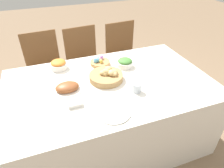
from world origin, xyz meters
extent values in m
plane|color=#7F664C|center=(0.00, 0.00, 0.00)|extent=(12.00, 12.00, 0.00)
cube|color=white|center=(0.00, 0.00, 0.36)|extent=(1.83, 1.11, 0.73)
cylinder|color=brown|center=(-0.19, 0.63, 0.21)|extent=(0.03, 0.03, 0.42)
cylinder|color=brown|center=(0.20, 0.66, 0.21)|extent=(0.03, 0.03, 0.42)
cylinder|color=brown|center=(-0.23, 1.01, 0.21)|extent=(0.03, 0.03, 0.42)
cylinder|color=brown|center=(0.16, 1.05, 0.21)|extent=(0.03, 0.03, 0.42)
cube|color=brown|center=(-0.02, 0.84, 0.43)|extent=(0.46, 0.46, 0.02)
cube|color=brown|center=(-0.04, 1.04, 0.67)|extent=(0.42, 0.06, 0.46)
cylinder|color=brown|center=(-0.70, 0.63, 0.21)|extent=(0.03, 0.03, 0.42)
cylinder|color=brown|center=(-0.31, 0.66, 0.21)|extent=(0.03, 0.03, 0.42)
cylinder|color=brown|center=(-0.73, 1.02, 0.21)|extent=(0.03, 0.03, 0.42)
cylinder|color=brown|center=(-0.34, 1.05, 0.21)|extent=(0.03, 0.03, 0.42)
cube|color=brown|center=(-0.52, 0.84, 0.43)|extent=(0.45, 0.45, 0.02)
cube|color=brown|center=(-0.53, 1.04, 0.67)|extent=(0.42, 0.05, 0.46)
cylinder|color=brown|center=(0.36, 0.63, 0.21)|extent=(0.03, 0.03, 0.42)
cylinder|color=brown|center=(0.74, 0.66, 0.21)|extent=(0.03, 0.03, 0.42)
cylinder|color=brown|center=(0.32, 1.02, 0.21)|extent=(0.03, 0.03, 0.42)
cylinder|color=brown|center=(0.71, 1.05, 0.21)|extent=(0.03, 0.03, 0.42)
cube|color=brown|center=(0.53, 0.84, 0.43)|extent=(0.45, 0.45, 0.02)
cube|color=brown|center=(0.52, 1.04, 0.67)|extent=(0.42, 0.05, 0.46)
cylinder|color=#AD8451|center=(-0.01, 0.06, 0.76)|extent=(0.30, 0.30, 0.06)
ellipsoid|color=tan|center=(0.05, 0.01, 0.80)|extent=(0.07, 0.08, 0.04)
ellipsoid|color=tan|center=(0.03, 0.03, 0.81)|extent=(0.10, 0.10, 0.05)
ellipsoid|color=tan|center=(-0.01, 0.06, 0.80)|extent=(0.10, 0.09, 0.06)
ellipsoid|color=tan|center=(-0.02, 0.05, 0.80)|extent=(0.06, 0.07, 0.05)
ellipsoid|color=tan|center=(0.03, 0.11, 0.80)|extent=(0.09, 0.09, 0.05)
ellipsoid|color=tan|center=(0.06, 0.04, 0.80)|extent=(0.08, 0.08, 0.06)
ellipsoid|color=tan|center=(-0.03, 0.06, 0.80)|extent=(0.09, 0.06, 0.04)
cylinder|color=#AD8451|center=(0.02, 0.34, 0.74)|extent=(0.20, 0.20, 0.03)
ellipsoid|color=pink|center=(0.02, 0.34, 0.78)|extent=(0.04, 0.04, 0.05)
ellipsoid|color=#60B2E0|center=(-0.03, 0.34, 0.78)|extent=(0.04, 0.04, 0.05)
ellipsoid|color=#F4D151|center=(0.02, 0.31, 0.78)|extent=(0.04, 0.04, 0.05)
ellipsoid|color=#B27AD1|center=(0.05, 0.39, 0.78)|extent=(0.04, 0.04, 0.05)
ellipsoid|color=#7FCC7A|center=(0.01, 0.38, 0.78)|extent=(0.04, 0.04, 0.05)
ellipsoid|color=#60B2E0|center=(0.00, 0.34, 0.78)|extent=(0.04, 0.04, 0.05)
ellipsoid|color=silver|center=(-0.37, 0.01, 0.73)|extent=(0.30, 0.21, 0.01)
ellipsoid|color=brown|center=(-0.37, 0.01, 0.76)|extent=(0.20, 0.15, 0.07)
cylinder|color=silver|center=(0.24, 0.22, 0.75)|extent=(0.17, 0.17, 0.05)
ellipsoid|color=#478438|center=(0.24, 0.22, 0.79)|extent=(0.14, 0.14, 0.05)
cylinder|color=silver|center=(-0.39, 0.40, 0.75)|extent=(0.17, 0.17, 0.06)
ellipsoid|color=orange|center=(-0.39, 0.40, 0.79)|extent=(0.14, 0.14, 0.05)
cylinder|color=silver|center=(-0.10, -0.37, 0.73)|extent=(0.26, 0.26, 0.01)
cube|color=silver|center=(-0.25, -0.37, 0.73)|extent=(0.01, 0.17, 0.00)
cube|color=silver|center=(0.06, -0.37, 0.73)|extent=(0.01, 0.17, 0.00)
cube|color=silver|center=(0.09, -0.37, 0.73)|extent=(0.01, 0.17, 0.00)
cylinder|color=silver|center=(0.17, -0.20, 0.77)|extent=(0.08, 0.08, 0.08)
cube|color=silver|center=(-0.35, -0.20, 0.74)|extent=(0.11, 0.07, 0.03)
camera|label=1|loc=(-0.48, -1.39, 1.73)|focal=32.00mm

